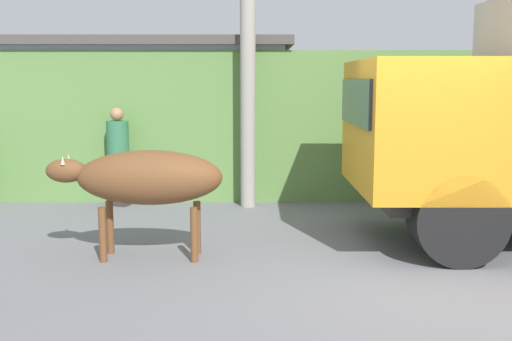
# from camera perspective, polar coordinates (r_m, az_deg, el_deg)

# --- Properties ---
(ground_plane) EXTENTS (60.00, 60.00, 0.00)m
(ground_plane) POSITION_cam_1_polar(r_m,az_deg,el_deg) (6.97, 13.78, -9.43)
(ground_plane) COLOR slate
(hillside_embankment) EXTENTS (32.00, 5.03, 2.64)m
(hillside_embankment) POSITION_cam_1_polar(r_m,az_deg,el_deg) (13.01, 7.18, 4.93)
(hillside_embankment) COLOR #608C47
(hillside_embankment) RESTS_ON ground_plane
(building_backdrop) EXTENTS (5.66, 2.70, 2.89)m
(building_backdrop) POSITION_cam_1_polar(r_m,az_deg,el_deg) (11.81, -10.83, 5.17)
(building_backdrop) COLOR #99ADB7
(building_backdrop) RESTS_ON ground_plane
(brown_cow) EXTENTS (2.10, 0.65, 1.31)m
(brown_cow) POSITION_cam_1_polar(r_m,az_deg,el_deg) (7.24, -10.62, -0.77)
(brown_cow) COLOR brown
(brown_cow) RESTS_ON ground_plane
(pedestrian_on_hill) EXTENTS (0.49, 0.49, 1.68)m
(pedestrian_on_hill) POSITION_cam_1_polar(r_m,az_deg,el_deg) (10.42, -13.14, 1.65)
(pedestrian_on_hill) COLOR #38332D
(pedestrian_on_hill) RESTS_ON ground_plane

